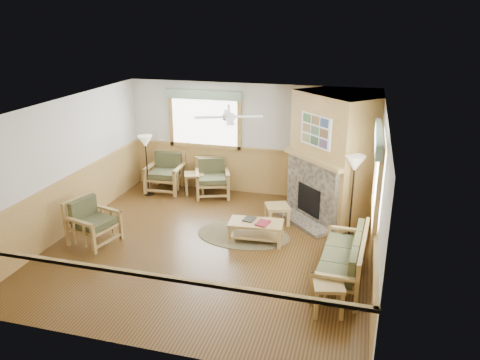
% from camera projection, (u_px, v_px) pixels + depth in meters
% --- Properties ---
extents(floor, '(6.00, 6.00, 0.01)m').
position_uv_depth(floor, '(210.00, 246.00, 9.01)').
color(floor, '#4D3215').
rests_on(floor, ground).
extents(ceiling, '(6.00, 6.00, 0.01)m').
position_uv_depth(ceiling, '(207.00, 107.00, 8.09)').
color(ceiling, white).
rests_on(ceiling, floor).
extents(wall_back, '(6.00, 0.02, 2.70)m').
position_uv_depth(wall_back, '(249.00, 140.00, 11.27)').
color(wall_back, silver).
rests_on(wall_back, floor).
extents(wall_front, '(6.00, 0.02, 2.70)m').
position_uv_depth(wall_front, '(131.00, 259.00, 5.82)').
color(wall_front, silver).
rests_on(wall_front, floor).
extents(wall_left, '(0.02, 6.00, 2.70)m').
position_uv_depth(wall_left, '(66.00, 167.00, 9.29)').
color(wall_left, silver).
rests_on(wall_left, floor).
extents(wall_right, '(0.02, 6.00, 2.70)m').
position_uv_depth(wall_right, '(379.00, 196.00, 7.81)').
color(wall_right, silver).
rests_on(wall_right, floor).
extents(wainscot, '(6.00, 6.00, 1.10)m').
position_uv_depth(wainscot, '(210.00, 220.00, 8.82)').
color(wainscot, '#AE8747').
rests_on(wainscot, floor).
extents(fireplace, '(3.11, 3.11, 2.70)m').
position_uv_depth(fireplace, '(332.00, 157.00, 9.90)').
color(fireplace, '#AE8747').
rests_on(fireplace, floor).
extents(window_back, '(1.90, 0.16, 1.50)m').
position_uv_depth(window_back, '(204.00, 89.00, 11.11)').
color(window_back, white).
rests_on(window_back, wall_back).
extents(window_right, '(0.16, 1.90, 1.50)m').
position_uv_depth(window_right, '(384.00, 130.00, 7.24)').
color(window_right, white).
rests_on(window_right, wall_right).
extents(ceiling_fan, '(1.59, 1.59, 0.36)m').
position_uv_depth(ceiling_fan, '(229.00, 107.00, 8.30)').
color(ceiling_fan, white).
rests_on(ceiling_fan, ceiling).
extents(sofa, '(1.82, 0.84, 0.82)m').
position_uv_depth(sofa, '(341.00, 258.00, 7.74)').
color(sofa, '#A8894E').
rests_on(sofa, floor).
extents(armchair_back_left, '(0.88, 0.88, 0.94)m').
position_uv_depth(armchair_back_left, '(165.00, 173.00, 11.67)').
color(armchair_back_left, '#A8894E').
rests_on(armchair_back_left, floor).
extents(armchair_back_right, '(1.02, 1.02, 0.89)m').
position_uv_depth(armchair_back_right, '(212.00, 178.00, 11.36)').
color(armchair_back_right, '#A8894E').
rests_on(armchair_back_right, floor).
extents(armchair_left, '(0.95, 0.95, 0.87)m').
position_uv_depth(armchair_left, '(93.00, 222.00, 9.02)').
color(armchair_left, '#A8894E').
rests_on(armchair_left, floor).
extents(coffee_table, '(1.07, 0.59, 0.42)m').
position_uv_depth(coffee_table, '(256.00, 232.00, 9.13)').
color(coffee_table, '#A8894E').
rests_on(coffee_table, floor).
extents(end_table_chairs, '(0.61, 0.60, 0.52)m').
position_uv_depth(end_table_chairs, '(194.00, 183.00, 11.55)').
color(end_table_chairs, '#A8894E').
rests_on(end_table_chairs, floor).
extents(end_table_sofa, '(0.53, 0.51, 0.50)m').
position_uv_depth(end_table_sofa, '(328.00, 298.00, 6.93)').
color(end_table_sofa, '#A8894E').
rests_on(end_table_sofa, floor).
extents(footstool, '(0.62, 0.62, 0.41)m').
position_uv_depth(footstool, '(277.00, 214.00, 9.93)').
color(footstool, '#A8894E').
rests_on(footstool, floor).
extents(braided_rug, '(1.96, 1.96, 0.01)m').
position_uv_depth(braided_rug, '(243.00, 235.00, 9.45)').
color(braided_rug, brown).
rests_on(braided_rug, floor).
extents(floor_lamp_left, '(0.40, 0.40, 1.50)m').
position_uv_depth(floor_lamp_left, '(147.00, 166.00, 11.32)').
color(floor_lamp_left, black).
rests_on(floor_lamp_left, floor).
extents(floor_lamp_right, '(0.43, 0.43, 1.71)m').
position_uv_depth(floor_lamp_right, '(352.00, 197.00, 9.10)').
color(floor_lamp_right, black).
rests_on(floor_lamp_right, floor).
extents(book_red, '(0.28, 0.34, 0.03)m').
position_uv_depth(book_red, '(263.00, 222.00, 8.96)').
color(book_red, maroon).
rests_on(book_red, coffee_table).
extents(book_dark, '(0.24, 0.30, 0.03)m').
position_uv_depth(book_dark, '(249.00, 219.00, 9.15)').
color(book_dark, '#272620').
rests_on(book_dark, coffee_table).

